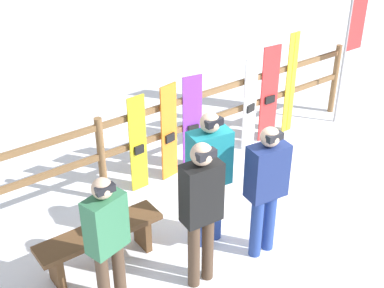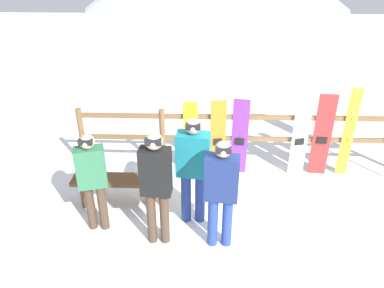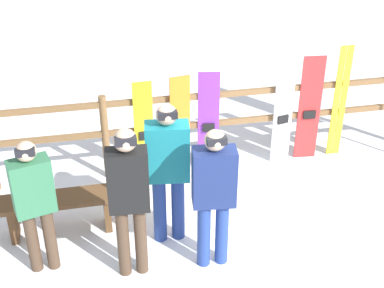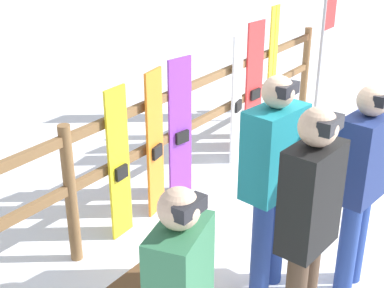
% 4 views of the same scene
% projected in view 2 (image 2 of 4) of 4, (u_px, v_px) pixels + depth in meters
% --- Properties ---
extents(ground_plane, '(40.00, 40.00, 0.00)m').
position_uv_depth(ground_plane, '(251.00, 227.00, 5.64)').
color(ground_plane, white).
extents(fence, '(6.03, 0.10, 1.21)m').
position_uv_depth(fence, '(244.00, 136.00, 6.74)').
color(fence, brown).
rests_on(fence, ground).
extents(bench, '(1.43, 0.36, 0.49)m').
position_uv_depth(bench, '(118.00, 185.00, 6.00)').
color(bench, brown).
rests_on(bench, ground).
extents(person_navy, '(0.47, 0.29, 1.64)m').
position_uv_depth(person_navy, '(221.00, 188.00, 4.90)').
color(person_navy, navy).
rests_on(person_navy, ground).
extents(person_plaid_green, '(0.45, 0.32, 1.56)m').
position_uv_depth(person_plaid_green, '(92.00, 177.00, 5.22)').
color(person_plaid_green, '#4C3828').
rests_on(person_plaid_green, ground).
extents(person_black, '(0.42, 0.25, 1.73)m').
position_uv_depth(person_black, '(156.00, 181.00, 4.92)').
color(person_black, '#4C3828').
rests_on(person_black, ground).
extents(person_teal, '(0.50, 0.32, 1.71)m').
position_uv_depth(person_teal, '(193.00, 165.00, 5.35)').
color(person_teal, navy).
rests_on(person_teal, ground).
extents(snowboard_yellow, '(0.26, 0.06, 1.39)m').
position_uv_depth(snowboard_yellow, '(190.00, 138.00, 6.74)').
color(snowboard_yellow, yellow).
rests_on(snowboard_yellow, ground).
extents(snowboard_orange, '(0.28, 0.09, 1.42)m').
position_uv_depth(snowboard_orange, '(218.00, 138.00, 6.71)').
color(snowboard_orange, orange).
rests_on(snowboard_orange, ground).
extents(snowboard_purple, '(0.29, 0.09, 1.45)m').
position_uv_depth(snowboard_purple, '(240.00, 137.00, 6.70)').
color(snowboard_purple, purple).
rests_on(snowboard_purple, ground).
extents(snowboard_white, '(0.29, 0.10, 1.48)m').
position_uv_depth(snowboard_white, '(300.00, 138.00, 6.66)').
color(snowboard_white, white).
rests_on(snowboard_white, ground).
extents(snowboard_red, '(0.32, 0.08, 1.56)m').
position_uv_depth(snowboard_red, '(322.00, 136.00, 6.63)').
color(snowboard_red, red).
rests_on(snowboard_red, ground).
extents(ski_pair_yellow, '(0.19, 0.02, 1.67)m').
position_uv_depth(ski_pair_yellow, '(348.00, 133.00, 6.59)').
color(ski_pair_yellow, yellow).
rests_on(ski_pair_yellow, ground).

